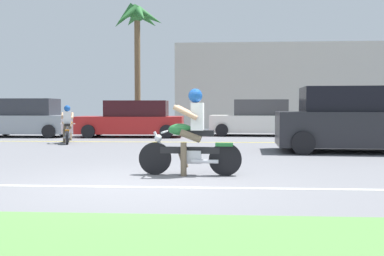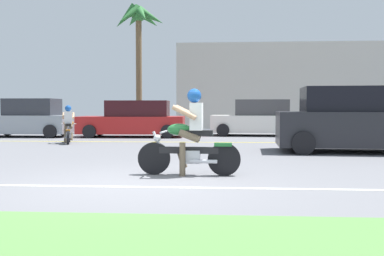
% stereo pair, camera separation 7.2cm
% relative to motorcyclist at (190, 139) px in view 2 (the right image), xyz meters
% --- Properties ---
extents(ground, '(56.00, 30.00, 0.04)m').
position_rel_motorcyclist_xyz_m(ground, '(-0.80, 1.91, -0.71)').
color(ground, slate).
extents(lane_line_near, '(50.40, 0.12, 0.01)m').
position_rel_motorcyclist_xyz_m(lane_line_near, '(-0.80, -1.31, -0.68)').
color(lane_line_near, silver).
rests_on(lane_line_near, ground).
extents(lane_line_far, '(50.40, 0.12, 0.01)m').
position_rel_motorcyclist_xyz_m(lane_line_far, '(-0.80, 7.81, -0.68)').
color(lane_line_far, yellow).
rests_on(lane_line_far, ground).
extents(motorcyclist, '(1.95, 0.64, 1.63)m').
position_rel_motorcyclist_xyz_m(motorcyclist, '(0.00, 0.00, 0.00)').
color(motorcyclist, black).
rests_on(motorcyclist, ground).
extents(suv_nearby, '(4.73, 2.37, 1.86)m').
position_rel_motorcyclist_xyz_m(suv_nearby, '(4.48, 4.61, 0.22)').
color(suv_nearby, '#232328').
rests_on(suv_nearby, ground).
extents(parked_car_0, '(3.68, 1.83, 1.65)m').
position_rel_motorcyclist_xyz_m(parked_car_0, '(-7.77, 10.34, 0.08)').
color(parked_car_0, '#8C939E').
rests_on(parked_car_0, ground).
extents(parked_car_1, '(4.56, 2.12, 1.56)m').
position_rel_motorcyclist_xyz_m(parked_car_1, '(-3.21, 10.58, 0.04)').
color(parked_car_1, '#AD1E1E').
rests_on(parked_car_1, ground).
extents(parked_car_2, '(4.15, 2.23, 1.62)m').
position_rel_motorcyclist_xyz_m(parked_car_2, '(2.22, 11.83, 0.07)').
color(parked_car_2, white).
rests_on(parked_car_2, ground).
extents(parked_car_3, '(4.27, 2.16, 1.59)m').
position_rel_motorcyclist_xyz_m(parked_car_3, '(7.31, 11.79, 0.05)').
color(parked_car_3, white).
rests_on(parked_car_3, ground).
extents(palm_tree_0, '(2.71, 2.65, 6.56)m').
position_rel_motorcyclist_xyz_m(palm_tree_0, '(-3.68, 14.14, 4.72)').
color(palm_tree_0, brown).
rests_on(palm_tree_0, ground).
extents(motorcyclist_distant, '(0.66, 1.56, 1.35)m').
position_rel_motorcyclist_xyz_m(motorcyclist_distant, '(-4.86, 7.05, -0.12)').
color(motorcyclist_distant, black).
rests_on(motorcyclist_distant, ground).
extents(building_far, '(14.89, 4.00, 5.11)m').
position_rel_motorcyclist_xyz_m(building_far, '(5.30, 19.91, 1.87)').
color(building_far, '#BCB7AD').
rests_on(building_far, ground).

